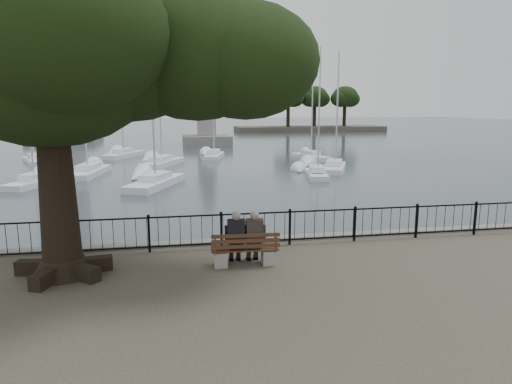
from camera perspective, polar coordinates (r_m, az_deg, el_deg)
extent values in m
cube|color=slate|center=(13.90, -0.37, -8.16)|extent=(200.00, 0.40, 1.20)
plane|color=#25333A|center=(113.10, -9.16, 7.95)|extent=(260.00, 260.00, 0.00)
cube|color=black|center=(13.02, 0.00, -2.68)|extent=(22.00, 0.04, 0.04)
cube|color=black|center=(13.24, 0.00, -6.18)|extent=(22.00, 0.04, 0.04)
cube|color=gray|center=(11.69, -4.44, -8.29)|extent=(0.35, 0.44, 0.39)
cube|color=gray|center=(11.81, 1.59, -8.06)|extent=(0.35, 0.44, 0.39)
cube|color=#3C2113|center=(11.66, -1.41, -7.10)|extent=(1.72, 0.55, 0.04)
cube|color=#3C2113|center=(11.34, -1.28, -6.12)|extent=(1.70, 0.11, 0.38)
cube|color=black|center=(11.62, -2.52, -6.59)|extent=(0.35, 0.30, 0.23)
cube|color=black|center=(11.41, -2.48, -5.02)|extent=(0.43, 0.25, 0.57)
sphere|color=tan|center=(11.35, -2.52, -3.04)|extent=(0.22, 0.22, 0.22)
ellipsoid|color=gray|center=(11.32, -2.51, -2.90)|extent=(0.23, 0.23, 0.19)
cube|color=black|center=(11.98, -2.62, -7.70)|extent=(0.32, 0.43, 0.43)
cube|color=black|center=(11.66, -0.25, -6.51)|extent=(0.35, 0.30, 0.23)
cube|color=black|center=(11.46, -0.18, -4.94)|extent=(0.43, 0.25, 0.57)
sphere|color=tan|center=(11.40, -0.21, -2.97)|extent=(0.22, 0.22, 0.22)
ellipsoid|color=gray|center=(11.37, -0.19, -2.83)|extent=(0.23, 0.23, 0.19)
cube|color=black|center=(12.02, -0.42, -7.62)|extent=(0.32, 0.43, 0.43)
cone|color=black|center=(12.01, -22.91, -8.48)|extent=(1.47, 1.47, 0.43)
cone|color=black|center=(11.49, -23.76, 2.81)|extent=(0.95, 0.95, 5.18)
ellipsoid|color=black|center=(11.46, -24.69, 14.87)|extent=(5.01, 5.01, 3.91)
ellipsoid|color=black|center=(11.56, -16.13, 17.08)|extent=(4.49, 4.49, 3.50)
ellipsoid|color=black|center=(11.25, -7.52, 16.70)|extent=(3.97, 3.97, 3.10)
ellipsoid|color=black|center=(11.01, -1.32, 16.02)|extent=(3.46, 3.46, 2.70)
ellipsoid|color=black|center=(13.20, -26.56, 16.30)|extent=(3.97, 3.97, 3.10)
ellipsoid|color=black|center=(9.91, -22.45, 17.87)|extent=(3.97, 3.97, 3.10)
ellipsoid|color=black|center=(12.42, -12.47, 18.37)|extent=(3.80, 3.80, 2.97)
cube|color=slate|center=(73.80, -22.67, 6.40)|extent=(9.37, 9.37, 1.40)
cone|color=gray|center=(74.03, -23.33, 15.41)|extent=(6.00, 6.00, 22.50)
cube|color=slate|center=(60.28, -6.19, 6.38)|extent=(6.14, 6.14, 1.40)
cube|color=gray|center=(60.15, -6.24, 8.80)|extent=(2.25, 2.66, 4.09)
cube|color=slate|center=(60.12, -6.28, 10.89)|extent=(2.66, 3.06, 0.30)
cube|color=gray|center=(60.44, -6.32, 11.71)|extent=(1.33, 2.25, 1.43)
cube|color=gray|center=(59.44, -6.26, 12.43)|extent=(1.54, 1.02, 1.64)
sphere|color=gray|center=(59.08, -6.25, 13.53)|extent=(1.74, 1.74, 1.74)
cube|color=white|center=(32.56, -25.81, 0.93)|extent=(2.97, 5.26, 0.56)
cube|color=white|center=(32.49, -25.88, 1.80)|extent=(1.65, 2.29, 0.42)
cylinder|color=#BBBBC2|center=(31.92, -26.68, 9.75)|extent=(0.11, 0.11, 9.43)
cube|color=white|center=(29.59, -12.42, 0.87)|extent=(3.84, 6.26, 0.67)
cube|color=white|center=(29.51, -12.46, 1.83)|extent=(2.07, 2.76, 0.51)
cylinder|color=#BBBBC2|center=(28.93, -13.02, 14.70)|extent=(0.13, 0.13, 13.54)
cube|color=white|center=(33.15, 7.57, 2.06)|extent=(2.19, 4.78, 0.51)
cube|color=white|center=(33.08, 7.59, 2.92)|extent=(1.30, 2.03, 0.38)
cylinder|color=#BBBBC2|center=(32.55, 7.91, 10.09)|extent=(0.10, 0.10, 8.67)
cube|color=white|center=(36.72, 9.72, 2.82)|extent=(3.68, 5.77, 0.62)
cube|color=white|center=(36.65, 9.75, 3.60)|extent=(1.97, 2.55, 0.47)
cylinder|color=#BBBBC2|center=(36.10, 10.13, 10.09)|extent=(0.12, 0.12, 8.70)
cube|color=white|center=(45.69, -25.87, 3.42)|extent=(3.42, 5.36, 0.58)
cube|color=white|center=(45.64, -25.92, 4.04)|extent=(1.83, 2.37, 0.43)
cylinder|color=#BBBBC2|center=(45.18, -26.62, 11.23)|extent=(0.12, 0.12, 11.87)
cube|color=white|center=(45.38, -5.28, 4.39)|extent=(2.57, 5.36, 0.57)
cube|color=white|center=(45.33, -5.29, 5.02)|extent=(1.50, 2.29, 0.43)
cylinder|color=#BBBBC2|center=(44.83, -5.36, 10.54)|extent=(0.11, 0.11, 9.11)
cube|color=white|center=(44.57, 6.80, 4.25)|extent=(2.80, 5.41, 0.58)
cube|color=white|center=(44.52, 6.81, 4.89)|extent=(1.60, 2.33, 0.43)
cylinder|color=#BBBBC2|center=(44.03, 7.06, 10.85)|extent=(0.12, 0.12, 9.65)
cube|color=white|center=(47.82, -16.16, 4.34)|extent=(4.05, 6.15, 0.67)
cube|color=white|center=(47.77, -16.19, 4.93)|extent=(2.14, 2.73, 0.50)
cylinder|color=#BBBBC2|center=(47.30, -16.67, 13.24)|extent=(0.13, 0.13, 14.21)
cube|color=white|center=(35.79, -20.16, 2.13)|extent=(2.47, 6.17, 0.67)
cube|color=white|center=(35.72, -20.21, 2.92)|extent=(1.54, 2.59, 0.50)
cylinder|color=#BBBBC2|center=(35.14, -20.86, 11.39)|extent=(0.13, 0.13, 10.94)
cube|color=white|center=(39.95, -11.66, 3.38)|extent=(3.96, 6.31, 0.68)
cube|color=white|center=(39.89, -11.69, 4.09)|extent=(2.12, 2.79, 0.51)
cylinder|color=#BBBBC2|center=(39.33, -12.02, 12.26)|extent=(0.14, 0.14, 11.73)
cube|color=#3C382E|center=(94.11, 6.69, 7.81)|extent=(30.00, 8.00, 1.20)
cylinder|color=black|center=(90.76, 4.03, 9.33)|extent=(0.70, 0.70, 4.00)
ellipsoid|color=black|center=(90.76, 4.06, 11.86)|extent=(5.20, 5.20, 4.16)
cylinder|color=black|center=(94.32, 7.31, 9.32)|extent=(0.70, 0.70, 4.00)
ellipsoid|color=black|center=(94.32, 7.37, 11.75)|extent=(5.20, 5.20, 4.16)
cylinder|color=black|center=(95.35, 10.98, 9.23)|extent=(0.70, 0.70, 4.00)
ellipsoid|color=black|center=(95.36, 11.07, 11.63)|extent=(5.20, 5.20, 4.16)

